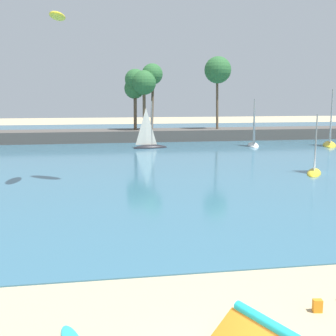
{
  "coord_description": "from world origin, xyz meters",
  "views": [
    {
      "loc": [
        -3.16,
        -9.32,
        7.16
      ],
      "look_at": [
        -0.18,
        9.18,
        3.9
      ],
      "focal_mm": 44.69,
      "sensor_mm": 36.0,
      "label": 1
    }
  ],
  "objects_px": {
    "sailboat_far_left": "(314,168)",
    "kite_aloft_low_near_shore": "(57,16)",
    "sailboat_toward_headland": "(330,140)",
    "sailboat_mid_bay": "(253,141)",
    "sailboat_near_shore": "(150,144)",
    "backpack_by_trailer": "(317,306)",
    "backpack_spare": "(241,315)"
  },
  "relations": [
    {
      "from": "sailboat_mid_bay",
      "to": "sailboat_toward_headland",
      "type": "relative_size",
      "value": 0.83
    },
    {
      "from": "sailboat_toward_headland",
      "to": "sailboat_mid_bay",
      "type": "bearing_deg",
      "value": 172.69
    },
    {
      "from": "backpack_spare",
      "to": "sailboat_mid_bay",
      "type": "distance_m",
      "value": 47.86
    },
    {
      "from": "kite_aloft_low_near_shore",
      "to": "sailboat_near_shore",
      "type": "bearing_deg",
      "value": 162.93
    },
    {
      "from": "backpack_by_trailer",
      "to": "sailboat_far_left",
      "type": "relative_size",
      "value": 0.08
    },
    {
      "from": "sailboat_far_left",
      "to": "kite_aloft_low_near_shore",
      "type": "height_order",
      "value": "kite_aloft_low_near_shore"
    },
    {
      "from": "sailboat_far_left",
      "to": "sailboat_near_shore",
      "type": "bearing_deg",
      "value": 121.08
    },
    {
      "from": "backpack_by_trailer",
      "to": "sailboat_mid_bay",
      "type": "distance_m",
      "value": 46.81
    },
    {
      "from": "backpack_by_trailer",
      "to": "sailboat_far_left",
      "type": "height_order",
      "value": "sailboat_far_left"
    },
    {
      "from": "sailboat_mid_bay",
      "to": "kite_aloft_low_near_shore",
      "type": "height_order",
      "value": "kite_aloft_low_near_shore"
    },
    {
      "from": "sailboat_toward_headland",
      "to": "backpack_by_trailer",
      "type": "bearing_deg",
      "value": -120.48
    },
    {
      "from": "sailboat_near_shore",
      "to": "sailboat_far_left",
      "type": "xyz_separation_m",
      "value": [
        12.81,
        -21.25,
        -0.09
      ]
    },
    {
      "from": "sailboat_near_shore",
      "to": "sailboat_toward_headland",
      "type": "distance_m",
      "value": 25.86
    },
    {
      "from": "backpack_spare",
      "to": "sailboat_near_shore",
      "type": "xyz_separation_m",
      "value": [
        2.27,
        44.67,
        0.47
      ]
    },
    {
      "from": "sailboat_near_shore",
      "to": "sailboat_mid_bay",
      "type": "distance_m",
      "value": 14.89
    },
    {
      "from": "sailboat_near_shore",
      "to": "sailboat_mid_bay",
      "type": "relative_size",
      "value": 0.95
    },
    {
      "from": "backpack_by_trailer",
      "to": "sailboat_near_shore",
      "type": "relative_size",
      "value": 0.06
    },
    {
      "from": "backpack_spare",
      "to": "sailboat_mid_bay",
      "type": "relative_size",
      "value": 0.06
    },
    {
      "from": "backpack_by_trailer",
      "to": "sailboat_toward_headland",
      "type": "distance_m",
      "value": 50.04
    },
    {
      "from": "backpack_spare",
      "to": "sailboat_toward_headland",
      "type": "relative_size",
      "value": 0.05
    },
    {
      "from": "backpack_spare",
      "to": "sailboat_mid_bay",
      "type": "bearing_deg",
      "value": 68.98
    },
    {
      "from": "backpack_by_trailer",
      "to": "kite_aloft_low_near_shore",
      "type": "relative_size",
      "value": 0.14
    },
    {
      "from": "sailboat_toward_headland",
      "to": "kite_aloft_low_near_shore",
      "type": "xyz_separation_m",
      "value": [
        -35.25,
        -22.69,
        11.97
      ]
    },
    {
      "from": "sailboat_near_shore",
      "to": "kite_aloft_low_near_shore",
      "type": "xyz_separation_m",
      "value": [
        -9.42,
        -24.09,
        12.13
      ]
    },
    {
      "from": "sailboat_far_left",
      "to": "backpack_spare",
      "type": "bearing_deg",
      "value": -122.78
    },
    {
      "from": "sailboat_near_shore",
      "to": "sailboat_far_left",
      "type": "bearing_deg",
      "value": -58.92
    },
    {
      "from": "sailboat_mid_bay",
      "to": "sailboat_far_left",
      "type": "xyz_separation_m",
      "value": [
        -2.08,
        -21.25,
        -0.12
      ]
    },
    {
      "from": "sailboat_far_left",
      "to": "kite_aloft_low_near_shore",
      "type": "relative_size",
      "value": 1.88
    },
    {
      "from": "sailboat_near_shore",
      "to": "backpack_spare",
      "type": "bearing_deg",
      "value": -92.92
    },
    {
      "from": "sailboat_mid_bay",
      "to": "backpack_by_trailer",
      "type": "bearing_deg",
      "value": -107.98
    },
    {
      "from": "sailboat_toward_headland",
      "to": "kite_aloft_low_near_shore",
      "type": "height_order",
      "value": "kite_aloft_low_near_shore"
    },
    {
      "from": "backpack_by_trailer",
      "to": "kite_aloft_low_near_shore",
      "type": "distance_m",
      "value": 25.95
    }
  ]
}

